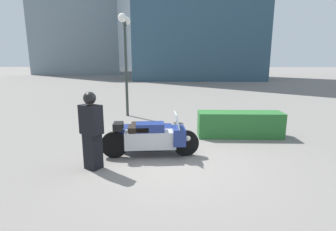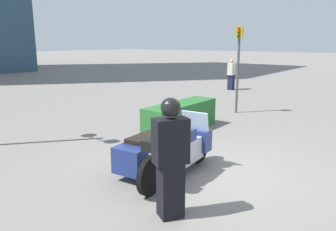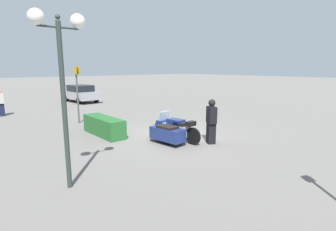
{
  "view_description": "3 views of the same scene",
  "coord_description": "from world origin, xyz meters",
  "px_view_note": "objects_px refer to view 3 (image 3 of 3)",
  "views": [
    {
      "loc": [
        -0.04,
        -6.18,
        2.52
      ],
      "look_at": [
        -0.22,
        0.85,
        1.0
      ],
      "focal_mm": 28.0,
      "sensor_mm": 36.0,
      "label": 1
    },
    {
      "loc": [
        -5.53,
        -3.15,
        2.57
      ],
      "look_at": [
        -0.27,
        0.9,
        1.07
      ],
      "focal_mm": 35.0,
      "sensor_mm": 36.0,
      "label": 2
    },
    {
      "loc": [
        -8.66,
        7.6,
        3.07
      ],
      "look_at": [
        -1.02,
        1.08,
        1.21
      ],
      "focal_mm": 28.0,
      "sensor_mm": 36.0,
      "label": 3
    }
  ],
  "objects_px": {
    "police_motorcycle": "(170,130)",
    "parked_car_background": "(81,93)",
    "traffic_light_near": "(77,86)",
    "officer_rider": "(211,120)",
    "pedestrian_bystander": "(1,103)",
    "hedge_bush_curbside": "(104,126)",
    "twin_lamp_post": "(60,54)"
  },
  "relations": [
    {
      "from": "police_motorcycle",
      "to": "officer_rider",
      "type": "relative_size",
      "value": 1.41
    },
    {
      "from": "traffic_light_near",
      "to": "officer_rider",
      "type": "bearing_deg",
      "value": 7.29
    },
    {
      "from": "hedge_bush_curbside",
      "to": "twin_lamp_post",
      "type": "xyz_separation_m",
      "value": [
        -4.29,
        3.16,
        2.96
      ]
    },
    {
      "from": "pedestrian_bystander",
      "to": "officer_rider",
      "type": "bearing_deg",
      "value": -68.53
    },
    {
      "from": "police_motorcycle",
      "to": "traffic_light_near",
      "type": "xyz_separation_m",
      "value": [
        6.06,
        1.41,
        1.58
      ]
    },
    {
      "from": "twin_lamp_post",
      "to": "pedestrian_bystander",
      "type": "bearing_deg",
      "value": -1.89
    },
    {
      "from": "police_motorcycle",
      "to": "traffic_light_near",
      "type": "height_order",
      "value": "traffic_light_near"
    },
    {
      "from": "police_motorcycle",
      "to": "pedestrian_bystander",
      "type": "distance_m",
      "value": 12.16
    },
    {
      "from": "officer_rider",
      "to": "traffic_light_near",
      "type": "bearing_deg",
      "value": -40.94
    },
    {
      "from": "traffic_light_near",
      "to": "hedge_bush_curbside",
      "type": "bearing_deg",
      "value": -14.68
    },
    {
      "from": "police_motorcycle",
      "to": "parked_car_background",
      "type": "relative_size",
      "value": 0.61
    },
    {
      "from": "officer_rider",
      "to": "twin_lamp_post",
      "type": "xyz_separation_m",
      "value": [
        -0.24,
        5.85,
        2.42
      ]
    },
    {
      "from": "police_motorcycle",
      "to": "pedestrian_bystander",
      "type": "relative_size",
      "value": 1.53
    },
    {
      "from": "officer_rider",
      "to": "parked_car_background",
      "type": "xyz_separation_m",
      "value": [
        15.97,
        -1.13,
        -0.17
      ]
    },
    {
      "from": "parked_car_background",
      "to": "pedestrian_bystander",
      "type": "relative_size",
      "value": 2.51
    },
    {
      "from": "traffic_light_near",
      "to": "parked_car_background",
      "type": "relative_size",
      "value": 0.74
    },
    {
      "from": "police_motorcycle",
      "to": "pedestrian_bystander",
      "type": "height_order",
      "value": "pedestrian_bystander"
    },
    {
      "from": "pedestrian_bystander",
      "to": "traffic_light_near",
      "type": "bearing_deg",
      "value": -63.09
    },
    {
      "from": "traffic_light_near",
      "to": "pedestrian_bystander",
      "type": "xyz_separation_m",
      "value": [
        5.3,
        2.9,
        -1.22
      ]
    },
    {
      "from": "officer_rider",
      "to": "police_motorcycle",
      "type": "bearing_deg",
      "value": -18.72
    },
    {
      "from": "officer_rider",
      "to": "pedestrian_bystander",
      "type": "bearing_deg",
      "value": -36.7
    },
    {
      "from": "hedge_bush_curbside",
      "to": "parked_car_background",
      "type": "xyz_separation_m",
      "value": [
        11.91,
        -3.83,
        0.37
      ]
    },
    {
      "from": "hedge_bush_curbside",
      "to": "traffic_light_near",
      "type": "relative_size",
      "value": 0.88
    },
    {
      "from": "parked_car_background",
      "to": "hedge_bush_curbside",
      "type": "bearing_deg",
      "value": 159.02
    },
    {
      "from": "traffic_light_near",
      "to": "police_motorcycle",
      "type": "bearing_deg",
      "value": 1.38
    },
    {
      "from": "twin_lamp_post",
      "to": "traffic_light_near",
      "type": "distance_m",
      "value": 8.37
    },
    {
      "from": "officer_rider",
      "to": "hedge_bush_curbside",
      "type": "bearing_deg",
      "value": -26.36
    },
    {
      "from": "hedge_bush_curbside",
      "to": "traffic_light_near",
      "type": "height_order",
      "value": "traffic_light_near"
    },
    {
      "from": "officer_rider",
      "to": "traffic_light_near",
      "type": "height_order",
      "value": "traffic_light_near"
    },
    {
      "from": "police_motorcycle",
      "to": "hedge_bush_curbside",
      "type": "distance_m",
      "value": 3.2
    },
    {
      "from": "police_motorcycle",
      "to": "twin_lamp_post",
      "type": "xyz_separation_m",
      "value": [
        -1.51,
        4.74,
        2.9
      ]
    },
    {
      "from": "hedge_bush_curbside",
      "to": "traffic_light_near",
      "type": "distance_m",
      "value": 3.67
    }
  ]
}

